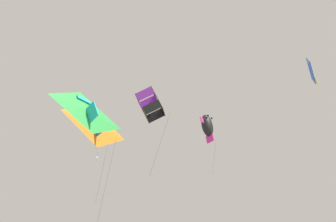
{
  "coord_description": "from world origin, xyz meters",
  "views": [
    {
      "loc": [
        12.05,
        -23.61,
        19.72
      ],
      "look_at": [
        -2.44,
        -2.31,
        34.05
      ],
      "focal_mm": 55.56,
      "sensor_mm": 36.0,
      "label": 1
    }
  ],
  "objects_px": {
    "kite_diamond_low_drifter": "(312,72)",
    "kite_fish_near_right": "(207,126)",
    "kite_delta_upper_right": "(95,126)",
    "kite_box_mid_left": "(150,105)",
    "kite_delta_highest": "(87,112)"
  },
  "relations": [
    {
      "from": "kite_delta_highest",
      "to": "kite_box_mid_left",
      "type": "bearing_deg",
      "value": 172.88
    },
    {
      "from": "kite_diamond_low_drifter",
      "to": "kite_box_mid_left",
      "type": "bearing_deg",
      "value": -120.67
    },
    {
      "from": "kite_box_mid_left",
      "to": "kite_fish_near_right",
      "type": "relative_size",
      "value": 1.02
    },
    {
      "from": "kite_delta_upper_right",
      "to": "kite_box_mid_left",
      "type": "bearing_deg",
      "value": 90.87
    },
    {
      "from": "kite_diamond_low_drifter",
      "to": "kite_delta_upper_right",
      "type": "bearing_deg",
      "value": -120.95
    },
    {
      "from": "kite_delta_upper_right",
      "to": "kite_fish_near_right",
      "type": "relative_size",
      "value": 1.16
    },
    {
      "from": "kite_delta_upper_right",
      "to": "kite_box_mid_left",
      "type": "height_order",
      "value": "kite_delta_upper_right"
    },
    {
      "from": "kite_diamond_low_drifter",
      "to": "kite_fish_near_right",
      "type": "relative_size",
      "value": 1.38
    },
    {
      "from": "kite_diamond_low_drifter",
      "to": "kite_delta_highest",
      "type": "bearing_deg",
      "value": -99.14
    },
    {
      "from": "kite_box_mid_left",
      "to": "kite_diamond_low_drifter",
      "type": "distance_m",
      "value": 9.4
    },
    {
      "from": "kite_delta_upper_right",
      "to": "kite_diamond_low_drifter",
      "type": "relative_size",
      "value": 0.84
    },
    {
      "from": "kite_delta_upper_right",
      "to": "kite_diamond_low_drifter",
      "type": "xyz_separation_m",
      "value": [
        13.56,
        -1.18,
        -1.85
      ]
    },
    {
      "from": "kite_diamond_low_drifter",
      "to": "kite_fish_near_right",
      "type": "bearing_deg",
      "value": -161.48
    },
    {
      "from": "kite_diamond_low_drifter",
      "to": "kite_fish_near_right",
      "type": "height_order",
      "value": "kite_fish_near_right"
    },
    {
      "from": "kite_delta_upper_right",
      "to": "kite_fish_near_right",
      "type": "height_order",
      "value": "kite_fish_near_right"
    }
  ]
}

